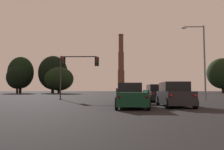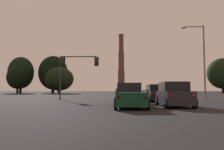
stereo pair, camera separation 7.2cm
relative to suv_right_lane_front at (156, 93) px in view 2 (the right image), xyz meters
The scene contains 12 objects.
suv_right_lane_front is the anchor object (origin of this frame).
suv_center_lane_front 3.69m from the suv_right_lane_front, 154.69° to the right, with size 2.12×4.91×1.86m.
suv_right_lane_second 7.19m from the suv_right_lane_front, 90.30° to the right, with size 2.26×4.96×1.86m.
pickup_truck_center_lane_second 8.52m from the suv_right_lane_front, 113.66° to the right, with size 2.29×5.54×1.82m.
traffic_light_overhead_left 12.02m from the suv_right_lane_front, 152.29° to the left, with size 5.35×0.50×5.89m.
street_lamp 7.55m from the suv_right_lane_front, 18.39° to the left, with size 2.78×0.36×9.01m.
smokestack 120.54m from the suv_right_lane_front, 90.14° to the left, with size 7.01×7.01×38.48m.
treeline_right_mid 75.94m from the suv_right_lane_front, 114.24° to the left, with size 12.38×11.15×16.01m.
treeline_left_mid 78.02m from the suv_right_lane_front, 124.51° to the left, with size 8.78×7.90×11.28m.
treeline_far_right 75.96m from the suv_right_lane_front, 58.73° to the left, with size 12.40×11.16×14.25m.
treeline_center_left 80.94m from the suv_right_lane_front, 123.32° to the left, with size 10.65×9.58×15.38m.
treeline_far_left 66.81m from the suv_right_lane_front, 113.29° to the left, with size 11.20×10.08×10.30m.
Camera 2 is at (-1.18, -1.26, 1.24)m, focal length 35.00 mm.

